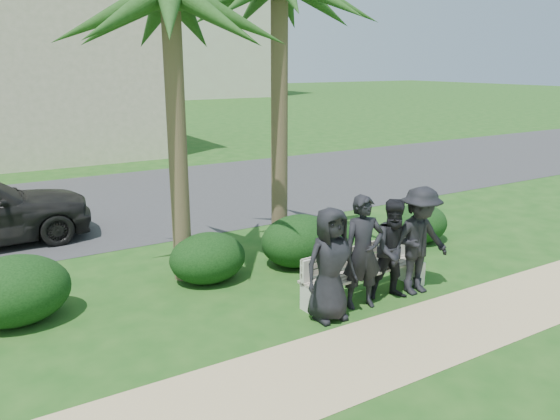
# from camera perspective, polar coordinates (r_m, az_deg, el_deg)

# --- Properties ---
(ground) EXTENTS (160.00, 160.00, 0.00)m
(ground) POSITION_cam_1_polar(r_m,az_deg,el_deg) (8.93, 2.75, -9.46)
(ground) COLOR #184814
(ground) RESTS_ON ground
(footpath) EXTENTS (30.00, 1.60, 0.01)m
(footpath) POSITION_cam_1_polar(r_m,az_deg,el_deg) (7.66, 10.48, -14.14)
(footpath) COLOR tan
(footpath) RESTS_ON ground
(asphalt_street) EXTENTS (160.00, 8.00, 0.01)m
(asphalt_street) POSITION_cam_1_polar(r_m,az_deg,el_deg) (15.85, -13.52, 1.20)
(asphalt_street) COLOR #2D2D30
(asphalt_street) RESTS_ON ground
(stucco_bldg_right) EXTENTS (8.40, 8.40, 7.30)m
(stucco_bldg_right) POSITION_cam_1_polar(r_m,az_deg,el_deg) (24.97, -23.63, 13.85)
(stucco_bldg_right) COLOR #B4AC87
(stucco_bldg_right) RESTS_ON ground
(park_bench) EXTENTS (2.34, 0.70, 0.81)m
(park_bench) POSITION_cam_1_polar(r_m,az_deg,el_deg) (9.06, 8.81, -6.75)
(park_bench) COLOR gray
(park_bench) RESTS_ON ground
(man_a) EXTENTS (0.86, 0.58, 1.72)m
(man_a) POSITION_cam_1_polar(r_m,az_deg,el_deg) (8.05, 5.28, -5.69)
(man_a) COLOR black
(man_a) RESTS_ON ground
(man_b) EXTENTS (0.74, 0.57, 1.79)m
(man_b) POSITION_cam_1_polar(r_m,az_deg,el_deg) (8.50, 8.68, -4.38)
(man_b) COLOR black
(man_b) RESTS_ON ground
(man_c) EXTENTS (0.97, 0.86, 1.66)m
(man_c) POSITION_cam_1_polar(r_m,az_deg,el_deg) (8.91, 11.96, -4.08)
(man_c) COLOR black
(man_c) RESTS_ON ground
(man_d) EXTENTS (1.19, 0.71, 1.81)m
(man_d) POSITION_cam_1_polar(r_m,az_deg,el_deg) (9.19, 14.34, -3.14)
(man_d) COLOR black
(man_d) RESTS_ON ground
(hedge_a) EXTENTS (1.58, 1.31, 1.03)m
(hedge_a) POSITION_cam_1_polar(r_m,az_deg,el_deg) (8.96, -26.01, -7.39)
(hedge_a) COLOR black
(hedge_a) RESTS_ON ground
(hedge_b) EXTENTS (1.36, 1.12, 0.89)m
(hedge_b) POSITION_cam_1_polar(r_m,az_deg,el_deg) (9.64, -7.56, -4.83)
(hedge_b) COLOR black
(hedge_b) RESTS_ON ground
(hedge_d) EXTENTS (1.51, 1.25, 0.99)m
(hedge_d) POSITION_cam_1_polar(r_m,az_deg,el_deg) (10.30, 2.05, -3.08)
(hedge_d) COLOR black
(hedge_d) RESTS_ON ground
(hedge_e) EXTENTS (1.08, 0.89, 0.70)m
(hedge_e) POSITION_cam_1_polar(r_m,az_deg,el_deg) (10.97, 5.20, -2.76)
(hedge_e) COLOR black
(hedge_e) RESTS_ON ground
(hedge_f) EXTENTS (1.30, 1.07, 0.85)m
(hedge_f) POSITION_cam_1_polar(r_m,az_deg,el_deg) (11.99, 14.30, -1.26)
(hedge_f) COLOR black
(hedge_f) RESTS_ON ground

